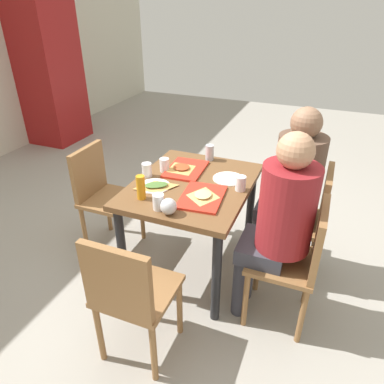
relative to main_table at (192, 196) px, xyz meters
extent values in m
cube|color=#9E998E|center=(0.00, 0.00, -0.63)|extent=(10.00, 10.00, 0.02)
cube|color=brown|center=(0.00, 0.00, 0.09)|extent=(0.99, 0.79, 0.04)
cylinder|color=black|center=(-0.43, -0.34, -0.28)|extent=(0.06, 0.06, 0.69)
cylinder|color=black|center=(0.43, -0.34, -0.28)|extent=(0.06, 0.06, 0.69)
cylinder|color=black|center=(-0.43, 0.34, -0.28)|extent=(0.06, 0.06, 0.69)
cylinder|color=black|center=(0.43, 0.34, -0.28)|extent=(0.06, 0.06, 0.69)
cube|color=olive|center=(-0.25, -0.70, -0.18)|extent=(0.40, 0.40, 0.03)
cube|color=olive|center=(-0.25, -0.88, 0.04)|extent=(0.38, 0.04, 0.40)
cylinder|color=olive|center=(-0.42, -0.53, -0.41)|extent=(0.04, 0.04, 0.43)
cylinder|color=olive|center=(-0.08, -0.53, -0.41)|extent=(0.04, 0.04, 0.43)
cylinder|color=olive|center=(-0.42, -0.87, -0.41)|extent=(0.04, 0.04, 0.43)
cylinder|color=olive|center=(-0.08, -0.87, -0.41)|extent=(0.04, 0.04, 0.43)
cube|color=olive|center=(0.25, -0.70, -0.18)|extent=(0.40, 0.40, 0.03)
cube|color=olive|center=(0.25, -0.88, 0.04)|extent=(0.38, 0.04, 0.40)
cylinder|color=olive|center=(0.08, -0.53, -0.41)|extent=(0.04, 0.04, 0.43)
cylinder|color=olive|center=(0.42, -0.53, -0.41)|extent=(0.04, 0.04, 0.43)
cylinder|color=olive|center=(0.08, -0.87, -0.41)|extent=(0.04, 0.04, 0.43)
cylinder|color=olive|center=(0.42, -0.87, -0.41)|extent=(0.04, 0.04, 0.43)
cube|color=olive|center=(0.00, 0.70, -0.18)|extent=(0.40, 0.40, 0.03)
cube|color=olive|center=(0.00, 0.88, 0.04)|extent=(0.38, 0.04, 0.40)
cylinder|color=olive|center=(0.17, 0.53, -0.41)|extent=(0.04, 0.04, 0.43)
cylinder|color=olive|center=(-0.17, 0.53, -0.41)|extent=(0.04, 0.04, 0.43)
cylinder|color=olive|center=(0.17, 0.87, -0.41)|extent=(0.04, 0.04, 0.43)
cylinder|color=olive|center=(-0.17, 0.87, -0.41)|extent=(0.04, 0.04, 0.43)
cube|color=olive|center=(-0.79, 0.00, -0.18)|extent=(0.40, 0.40, 0.03)
cube|color=olive|center=(-0.97, 0.00, 0.04)|extent=(0.04, 0.38, 0.40)
cylinder|color=olive|center=(-0.62, 0.17, -0.41)|extent=(0.04, 0.04, 0.43)
cylinder|color=olive|center=(-0.62, -0.17, -0.41)|extent=(0.04, 0.04, 0.43)
cylinder|color=olive|center=(-0.96, 0.17, -0.41)|extent=(0.04, 0.04, 0.43)
cylinder|color=olive|center=(-0.96, -0.17, -0.41)|extent=(0.04, 0.04, 0.43)
cylinder|color=#383842|center=(-0.33, -0.47, -0.39)|extent=(0.10, 0.10, 0.46)
cylinder|color=#383842|center=(-0.17, -0.47, -0.39)|extent=(0.10, 0.10, 0.46)
cube|color=#383842|center=(-0.25, -0.57, -0.11)|extent=(0.32, 0.28, 0.10)
cylinder|color=maroon|center=(-0.25, -0.68, 0.20)|extent=(0.32, 0.32, 0.52)
sphere|color=tan|center=(-0.25, -0.68, 0.55)|extent=(0.20, 0.20, 0.20)
cylinder|color=#383842|center=(0.17, -0.47, -0.39)|extent=(0.10, 0.10, 0.46)
cylinder|color=#383842|center=(0.33, -0.47, -0.39)|extent=(0.10, 0.10, 0.46)
cube|color=#383842|center=(0.25, -0.57, -0.11)|extent=(0.32, 0.28, 0.10)
cylinder|color=brown|center=(0.25, -0.68, 0.20)|extent=(0.32, 0.32, 0.52)
sphere|color=#8C664C|center=(0.25, -0.68, 0.55)|extent=(0.20, 0.20, 0.20)
cube|color=red|center=(-0.17, -0.14, 0.12)|extent=(0.38, 0.29, 0.02)
cube|color=red|center=(0.17, 0.12, 0.12)|extent=(0.38, 0.28, 0.02)
cylinder|color=white|center=(-0.15, 0.22, 0.11)|extent=(0.22, 0.22, 0.01)
cylinder|color=white|center=(0.15, -0.22, 0.11)|extent=(0.22, 0.22, 0.01)
pyramid|color=#DBAD60|center=(-0.18, -0.15, 0.13)|extent=(0.21, 0.19, 0.01)
ellipsoid|color=#D8C67F|center=(-0.18, -0.15, 0.14)|extent=(0.15, 0.13, 0.01)
pyramid|color=tan|center=(0.15, 0.15, 0.13)|extent=(0.25, 0.25, 0.01)
ellipsoid|color=#B74723|center=(0.15, 0.15, 0.14)|extent=(0.17, 0.17, 0.01)
pyramid|color=tan|center=(-0.16, 0.20, 0.12)|extent=(0.23, 0.26, 0.01)
ellipsoid|color=#4C7233|center=(-0.16, 0.20, 0.13)|extent=(0.16, 0.18, 0.01)
cylinder|color=white|center=(-0.02, 0.34, 0.16)|extent=(0.07, 0.07, 0.10)
cylinder|color=white|center=(0.02, -0.34, 0.16)|extent=(0.07, 0.07, 0.10)
cylinder|color=white|center=(-0.39, 0.06, 0.16)|extent=(0.07, 0.07, 0.10)
cylinder|color=white|center=(0.10, 0.26, 0.16)|extent=(0.07, 0.07, 0.10)
cylinder|color=#B7BCC6|center=(0.42, 0.02, 0.17)|extent=(0.07, 0.07, 0.12)
cylinder|color=orange|center=(-0.32, 0.22, 0.19)|extent=(0.06, 0.06, 0.16)
sphere|color=silver|center=(-0.42, -0.02, 0.16)|extent=(0.10, 0.10, 0.10)
cube|color=maroon|center=(1.90, 2.85, 0.33)|extent=(0.70, 0.60, 1.90)
camera|label=1|loc=(-2.03, -0.82, 1.25)|focal=33.29mm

